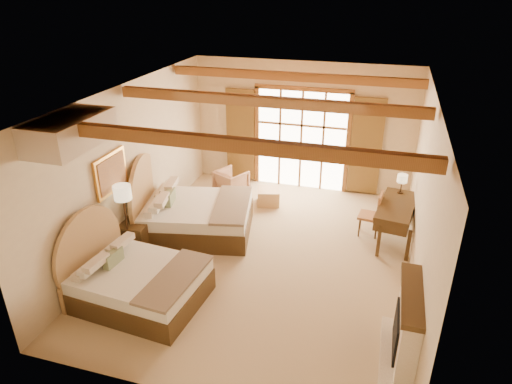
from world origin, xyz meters
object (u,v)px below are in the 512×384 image
at_px(desk, 395,221).
at_px(nightstand, 136,237).
at_px(bed_far, 189,212).
at_px(bed_near, 131,279).
at_px(armchair, 231,182).

bearing_deg(desk, nightstand, -150.73).
relative_size(bed_far, nightstand, 4.12).
relative_size(bed_near, bed_far, 0.83).
height_order(bed_near, nightstand, bed_near).
relative_size(bed_near, armchair, 3.11).
xyz_separation_m(bed_far, nightstand, (-0.68, -1.02, -0.14)).
xyz_separation_m(bed_near, desk, (4.20, 3.24, 0.04)).
bearing_deg(armchair, bed_near, 112.93).
distance_m(nightstand, armchair, 3.19).
relative_size(bed_near, desk, 1.34).
height_order(bed_near, armchair, bed_near).
relative_size(nightstand, desk, 0.39).
relative_size(bed_near, nightstand, 3.44).
distance_m(bed_near, armchair, 4.40).
height_order(armchair, desk, desk).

